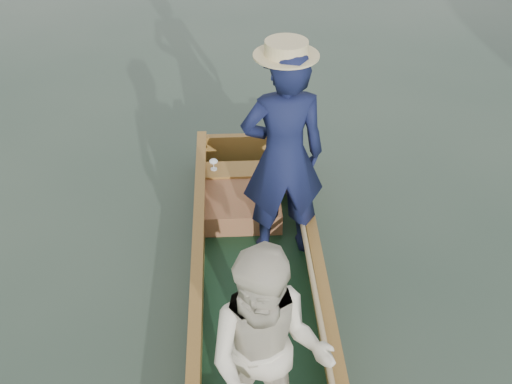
{
  "coord_description": "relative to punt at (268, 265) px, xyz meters",
  "views": [
    {
      "loc": [
        -0.21,
        -3.71,
        4.05
      ],
      "look_at": [
        0.0,
        0.6,
        0.95
      ],
      "focal_mm": 45.0,
      "sensor_mm": 36.0,
      "label": 1
    }
  ],
  "objects": [
    {
      "name": "ground",
      "position": [
        -0.06,
        0.01,
        -0.69
      ],
      "size": [
        120.0,
        120.0,
        0.0
      ],
      "primitive_type": "plane",
      "color": "#283D30",
      "rests_on": "ground"
    },
    {
      "name": "punt",
      "position": [
        0.0,
        0.0,
        0.0
      ],
      "size": [
        1.21,
        5.0,
        2.11
      ],
      "color": "#13311C",
      "rests_on": "ground"
    }
  ]
}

